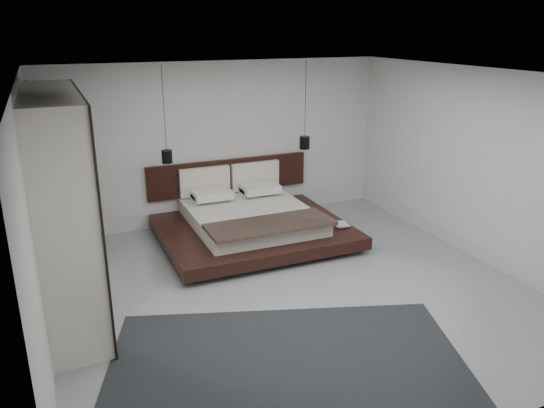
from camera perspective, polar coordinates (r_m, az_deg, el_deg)
name	(u,v)px	position (r m, az deg, el deg)	size (l,w,h in m)	color
floor	(292,289)	(7.19, 2.19, -9.13)	(6.00, 6.00, 0.00)	gray
ceiling	(295,75)	(6.39, 2.50, 13.71)	(6.00, 6.00, 0.00)	white
wall_back	(220,143)	(9.36, -5.62, 6.54)	(6.00, 6.00, 0.00)	silver
wall_front	(463,295)	(4.34, 19.81, -9.20)	(6.00, 6.00, 0.00)	silver
wall_left	(34,222)	(6.06, -24.24, -1.81)	(6.00, 6.00, 0.00)	silver
wall_right	(478,166)	(8.35, 21.31, 3.86)	(6.00, 6.00, 0.00)	silver
lattice_screen	(38,174)	(8.44, -23.84, 2.98)	(0.05, 0.90, 2.60)	black
bed	(250,221)	(8.71, -2.33, -1.86)	(2.94, 2.46, 1.10)	black
book_lower	(335,225)	(8.64, 6.81, -2.27)	(0.21, 0.29, 0.03)	#99724C
book_upper	(335,225)	(8.59, 6.79, -2.21)	(0.19, 0.26, 0.02)	#99724C
pendant_left	(167,156)	(8.51, -11.24, 5.07)	(0.17, 0.17, 1.51)	black
pendant_right	(305,142)	(9.29, 3.53, 6.64)	(0.18, 0.18, 1.49)	black
wardrobe	(63,206)	(6.68, -21.61, -0.25)	(0.64, 2.72, 2.67)	silver
rug	(290,377)	(5.58, 1.95, -18.13)	(3.69, 2.64, 0.02)	black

